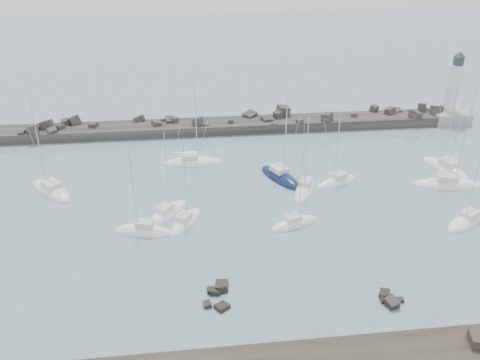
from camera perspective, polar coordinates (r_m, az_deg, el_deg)
The scene contains 18 objects.
ground at distance 56.75m, azimuth -0.56°, elevation -7.86°, with size 400.00×400.00×0.00m, color slate.
rock_cluster_near at distance 49.55m, azimuth -2.59°, elevation -13.81°, with size 2.98×4.69×1.48m.
rock_cluster_far at distance 51.15m, azimuth 17.58°, elevation -13.78°, with size 2.52×3.20×1.82m.
breakwater at distance 90.24m, azimuth -7.94°, elevation 5.96°, with size 115.00×7.90×5.33m.
lighthouse at distance 103.20m, azimuth 24.12°, elevation 8.19°, with size 7.00×7.00×14.60m.
sailboat_1 at distance 73.33m, azimuth -22.04°, elevation -1.23°, with size 8.54×9.12×15.01m.
sailboat_3 at distance 63.24m, azimuth -8.88°, elevation -4.06°, with size 6.77×7.68×12.43m.
sailboat_4 at distance 76.94m, azimuth -5.75°, elevation 2.09°, with size 9.73×3.33×15.17m.
sailboat_5 at distance 59.98m, azimuth -11.71°, elevation -6.19°, with size 7.79×3.94×12.09m.
sailboat_6 at distance 68.78m, azimuth 7.88°, elevation -1.24°, with size 5.63×8.29×12.84m.
sailboat_7 at distance 60.72m, azimuth 6.69°, elevation -5.33°, with size 7.22×4.39×11.05m.
sailboat_8 at distance 71.88m, azimuth 4.96°, elevation 0.25°, with size 6.63×9.63×14.81m.
sailboat_9 at distance 71.76m, azimuth 11.71°, elevation -0.31°, with size 7.79×5.13×12.04m.
sailboat_10 at distance 81.51m, azimuth 23.69°, elevation 1.30°, with size 5.70×9.45×14.35m.
sailboat_11 at distance 67.56m, azimuth 25.89°, elevation -4.56°, with size 8.20×6.26×12.70m.
sailboat_12 at distance 82.92m, azimuth 24.06°, elevation 1.65°, with size 6.76×6.58×11.54m.
sailboat_13 at distance 61.03m, azimuth -6.65°, elevation -5.14°, with size 5.47×7.43×11.62m.
sailboat_14 at distance 76.04m, azimuth 23.99°, elevation -0.60°, with size 10.67×4.83×16.24m.
Camera 1 is at (-4.83, -46.23, 32.56)m, focal length 35.00 mm.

